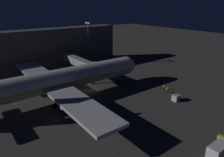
# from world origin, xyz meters

# --- Properties ---
(ground_plane) EXTENTS (320.00, 320.00, 0.00)m
(ground_plane) POSITION_xyz_m (0.00, 0.00, 0.00)
(ground_plane) COLOR #383533
(airliner_at_gate) EXTENTS (52.56, 57.99, 18.17)m
(airliner_at_gate) POSITION_xyz_m (0.00, 11.82, 5.39)
(airliner_at_gate) COLOR silver
(airliner_at_gate) RESTS_ON ground_plane
(jet_bridge) EXTENTS (20.65, 3.40, 7.02)m
(jet_bridge) POSITION_xyz_m (11.18, -3.50, 5.49)
(jet_bridge) COLOR #9E9E99
(jet_bridge) RESTS_ON ground_plane
(terminal_wall) EXTENTS (6.00, 80.00, 15.34)m
(terminal_wall) POSITION_xyz_m (31.00, 10.43, 7.67)
(terminal_wall) COLOR #4C4F54
(terminal_wall) RESTS_ON ground_plane
(apron_floodlight_mast) EXTENTS (2.90, 0.50, 17.46)m
(apron_floodlight_mast) POSITION_xyz_m (25.50, -15.04, 10.16)
(apron_floodlight_mast) COLOR #59595E
(apron_floodlight_mast) RESTS_ON ground_plane
(baggage_tug_spare) EXTENTS (1.86, 2.44, 1.95)m
(baggage_tug_spare) POSITION_xyz_m (-35.71, -7.83, 0.78)
(baggage_tug_spare) COLOR yellow
(baggage_tug_spare) RESTS_ON ground_plane
(ops_van) EXTENTS (2.36, 5.48, 3.98)m
(ops_van) POSITION_xyz_m (-38.16, -0.66, 1.98)
(ops_van) COLOR maroon
(ops_van) RESTS_ON ground_plane
(baggage_container_near_belt) EXTENTS (1.62, 1.80, 1.60)m
(baggage_container_near_belt) POSITION_xyz_m (-19.45, -14.90, 0.80)
(baggage_container_near_belt) COLOR #B7BABF
(baggage_container_near_belt) RESTS_ON ground_plane
(ground_crew_by_belt_loader) EXTENTS (0.40, 0.40, 1.77)m
(ground_crew_by_belt_loader) POSITION_xyz_m (-14.53, -17.17, 0.98)
(ground_crew_by_belt_loader) COLOR black
(ground_crew_by_belt_loader) RESTS_ON ground_plane
(ground_crew_marshaller_fwd) EXTENTS (0.40, 0.40, 1.69)m
(ground_crew_marshaller_fwd) POSITION_xyz_m (-12.61, -18.12, 0.93)
(ground_crew_marshaller_fwd) COLOR black
(ground_crew_marshaller_fwd) RESTS_ON ground_plane
(traffic_cone_nose_port) EXTENTS (0.36, 0.36, 0.55)m
(traffic_cone_nose_port) POSITION_xyz_m (-2.20, -15.89, 0.28)
(traffic_cone_nose_port) COLOR orange
(traffic_cone_nose_port) RESTS_ON ground_plane
(traffic_cone_nose_starboard) EXTENTS (0.36, 0.36, 0.55)m
(traffic_cone_nose_starboard) POSITION_xyz_m (2.20, -15.89, 0.28)
(traffic_cone_nose_starboard) COLOR orange
(traffic_cone_nose_starboard) RESTS_ON ground_plane
(traffic_cone_wingtip_svc_side) EXTENTS (0.36, 0.36, 0.55)m
(traffic_cone_wingtip_svc_side) POSITION_xyz_m (-27.78, 11.08, 0.28)
(traffic_cone_wingtip_svc_side) COLOR orange
(traffic_cone_wingtip_svc_side) RESTS_ON ground_plane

